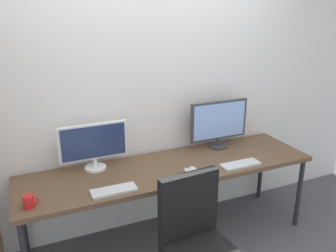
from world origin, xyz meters
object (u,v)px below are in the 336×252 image
(mouse_right_side, at_px, (188,171))
(coffee_mug, at_px, (29,201))
(monitor_right, at_px, (219,122))
(keyboard_left, at_px, (114,190))
(desk, at_px, (170,171))
(mouse_left_side, at_px, (193,169))
(keyboard_right, at_px, (240,164))
(monitor_left, at_px, (94,144))

(mouse_right_side, height_order, coffee_mug, coffee_mug)
(monitor_right, relative_size, keyboard_left, 1.76)
(monitor_right, bearing_deg, mouse_right_side, -143.67)
(desk, distance_m, mouse_right_side, 0.20)
(mouse_left_side, xyz_separation_m, mouse_right_side, (-0.05, -0.01, 0.00))
(keyboard_left, height_order, keyboard_right, same)
(monitor_right, bearing_deg, desk, -160.51)
(mouse_right_side, relative_size, coffee_mug, 0.91)
(monitor_left, distance_m, monitor_right, 1.20)
(monitor_left, height_order, mouse_left_side, monitor_left)
(desk, height_order, mouse_left_side, mouse_left_side)
(monitor_right, xyz_separation_m, coffee_mug, (-1.74, -0.42, -0.21))
(keyboard_right, bearing_deg, desk, 157.67)
(coffee_mug, bearing_deg, desk, 10.11)
(monitor_left, distance_m, mouse_right_side, 0.81)
(monitor_right, relative_size, mouse_left_side, 6.22)
(desk, xyz_separation_m, coffee_mug, (-1.14, -0.20, 0.09))
(monitor_left, xyz_separation_m, monitor_right, (1.20, 0.00, 0.03))
(desk, bearing_deg, monitor_left, 160.51)
(mouse_left_side, height_order, coffee_mug, coffee_mug)
(monitor_left, relative_size, monitor_right, 0.96)
(keyboard_left, relative_size, mouse_left_side, 3.53)
(keyboard_right, bearing_deg, coffee_mug, 179.12)
(desk, relative_size, mouse_left_side, 26.46)
(desk, height_order, monitor_right, monitor_right)
(monitor_right, bearing_deg, mouse_left_side, -141.46)
(monitor_left, relative_size, mouse_right_side, 5.97)
(monitor_right, xyz_separation_m, keyboard_left, (-1.16, -0.44, -0.24))
(desk, xyz_separation_m, mouse_left_side, (0.14, -0.16, 0.06))
(monitor_left, xyz_separation_m, keyboard_left, (0.04, -0.44, -0.21))
(keyboard_left, xyz_separation_m, keyboard_right, (1.12, 0.00, 0.00))
(monitor_left, bearing_deg, keyboard_right, -20.87)
(monitor_right, bearing_deg, coffee_mug, -166.57)
(keyboard_left, relative_size, mouse_right_side, 3.53)
(mouse_right_side, distance_m, coffee_mug, 1.23)
(desk, bearing_deg, coffee_mug, -169.89)
(desk, height_order, keyboard_left, keyboard_left)
(monitor_right, distance_m, mouse_right_side, 0.68)
(desk, distance_m, coffee_mug, 1.16)
(monitor_right, xyz_separation_m, keyboard_right, (-0.04, -0.44, -0.24))
(mouse_left_side, bearing_deg, coffee_mug, -177.84)
(monitor_left, relative_size, coffee_mug, 5.41)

